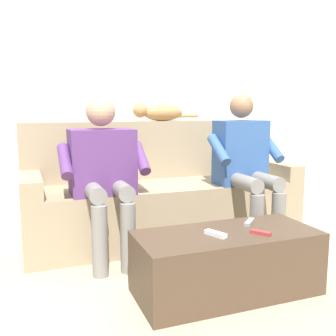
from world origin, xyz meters
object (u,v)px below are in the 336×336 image
object	(u,v)px
couch	(162,197)
remote_gray	(249,222)
remote_white	(216,234)
remote_red	(261,233)
cat_on_backrest	(159,112)
person_left_seated	(245,161)
person_right_seated	(104,167)
coffee_table	(227,262)

from	to	relation	value
couch	remote_gray	distance (m)	1.00
remote_white	remote_red	bearing A→B (deg)	-126.92
cat_on_backrest	remote_gray	xyz separation A→B (m)	(-0.15, 1.21, -0.64)
couch	person_left_seated	bearing A→B (deg)	144.42
remote_red	remote_white	distance (m)	0.25
person_right_seated	remote_gray	distance (m)	1.03
cat_on_backrest	remote_white	distance (m)	1.49
person_left_seated	person_right_seated	bearing A→B (deg)	-2.98
couch	coffee_table	size ratio (longest dim) A/B	2.10
remote_red	remote_gray	bearing A→B (deg)	130.07
cat_on_backrest	remote_red	size ratio (longest dim) A/B	5.14
person_left_seated	coffee_table	bearing A→B (deg)	52.30
person_left_seated	couch	bearing A→B (deg)	-35.58
cat_on_backrest	remote_red	bearing A→B (deg)	94.05
couch	cat_on_backrest	size ratio (longest dim) A/B	3.67
person_left_seated	cat_on_backrest	size ratio (longest dim) A/B	1.95
coffee_table	remote_red	size ratio (longest dim) A/B	8.96
coffee_table	person_left_seated	bearing A→B (deg)	-127.70
person_right_seated	remote_red	size ratio (longest dim) A/B	9.77
remote_gray	person_right_seated	bearing A→B (deg)	-86.34
couch	remote_white	world-z (taller)	couch
couch	cat_on_backrest	bearing A→B (deg)	-102.95
couch	person_left_seated	size ratio (longest dim) A/B	1.88
person_left_seated	person_right_seated	xyz separation A→B (m)	(1.07, -0.06, -0.00)
person_right_seated	remote_red	world-z (taller)	person_right_seated
couch	person_right_seated	size ratio (longest dim) A/B	1.93
remote_gray	person_left_seated	bearing A→B (deg)	-164.14
person_right_seated	remote_red	xyz separation A→B (m)	(-0.69, 0.85, -0.28)
coffee_table	cat_on_backrest	xyz separation A→B (m)	(-0.05, -1.30, 0.83)
remote_red	remote_white	bearing A→B (deg)	-139.01
person_left_seated	remote_red	xyz separation A→B (m)	(0.39, 0.79, -0.28)
person_right_seated	cat_on_backrest	world-z (taller)	person_right_seated
coffee_table	person_right_seated	world-z (taller)	person_right_seated
coffee_table	cat_on_backrest	size ratio (longest dim) A/B	1.74
person_left_seated	remote_red	size ratio (longest dim) A/B	10.03
person_left_seated	remote_white	world-z (taller)	person_left_seated
remote_red	person_right_seated	bearing A→B (deg)	-175.85
coffee_table	cat_on_backrest	world-z (taller)	cat_on_backrest
person_left_seated	remote_white	size ratio (longest dim) A/B	8.75
person_left_seated	remote_red	bearing A→B (deg)	64.01
person_right_seated	remote_red	distance (m)	1.13
coffee_table	remote_white	size ratio (longest dim) A/B	7.82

